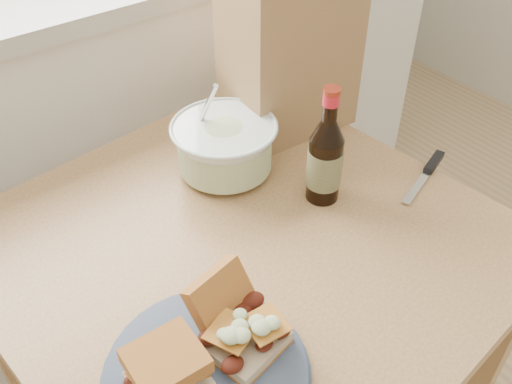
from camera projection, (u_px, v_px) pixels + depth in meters
cabinet_run at (42, 148)px, 1.58m from camera, size 2.50×0.64×0.94m
dining_table at (245, 277)px, 1.07m from camera, size 0.91×0.91×0.69m
plate at (206, 372)px, 0.79m from camera, size 0.28×0.28×0.02m
sandwich_left at (167, 370)px, 0.74m from camera, size 0.10×0.09×0.07m
sandwich_right at (237, 323)px, 0.81m from camera, size 0.12×0.16×0.09m
coleslaw_bowl at (225, 149)px, 1.12m from camera, size 0.21×0.21×0.21m
beer_bottle at (325, 159)px, 1.04m from camera, size 0.07×0.07×0.24m
knife at (430, 168)px, 1.15m from camera, size 0.18×0.08×0.01m
paper_bag at (289, 53)px, 1.18m from camera, size 0.27×0.19×0.34m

